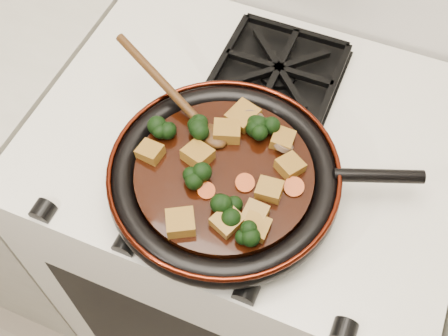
% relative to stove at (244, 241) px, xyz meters
% --- Properties ---
extents(stove, '(0.76, 0.60, 0.90)m').
position_rel_stove_xyz_m(stove, '(0.00, 0.00, 0.00)').
color(stove, silver).
rests_on(stove, ground).
extents(burner_grate_front, '(0.23, 0.23, 0.03)m').
position_rel_stove_xyz_m(burner_grate_front, '(0.00, -0.14, 0.46)').
color(burner_grate_front, black).
rests_on(burner_grate_front, stove).
extents(burner_grate_back, '(0.23, 0.23, 0.03)m').
position_rel_stove_xyz_m(burner_grate_back, '(0.00, 0.14, 0.46)').
color(burner_grate_back, black).
rests_on(burner_grate_back, stove).
extents(skillet, '(0.48, 0.37, 0.05)m').
position_rel_stove_xyz_m(skillet, '(0.00, -0.13, 0.49)').
color(skillet, black).
rests_on(skillet, burner_grate_front).
extents(braising_sauce, '(0.28, 0.28, 0.02)m').
position_rel_stove_xyz_m(braising_sauce, '(0.00, -0.13, 0.50)').
color(braising_sauce, black).
rests_on(braising_sauce, skillet).
extents(tofu_cube_0, '(0.05, 0.05, 0.03)m').
position_rel_stove_xyz_m(tofu_cube_0, '(-0.02, -0.06, 0.52)').
color(tofu_cube_0, olive).
rests_on(tofu_cube_0, braising_sauce).
extents(tofu_cube_1, '(0.04, 0.04, 0.02)m').
position_rel_stove_xyz_m(tofu_cube_1, '(0.07, -0.04, 0.52)').
color(tofu_cube_1, olive).
rests_on(tofu_cube_1, braising_sauce).
extents(tofu_cube_2, '(0.05, 0.05, 0.03)m').
position_rel_stove_xyz_m(tofu_cube_2, '(0.04, -0.21, 0.52)').
color(tofu_cube_2, olive).
rests_on(tofu_cube_2, braising_sauce).
extents(tofu_cube_3, '(0.05, 0.05, 0.03)m').
position_rel_stove_xyz_m(tofu_cube_3, '(-0.05, -0.12, 0.52)').
color(tofu_cube_3, olive).
rests_on(tofu_cube_3, braising_sauce).
extents(tofu_cube_4, '(0.06, 0.06, 0.03)m').
position_rel_stove_xyz_m(tofu_cube_4, '(-0.01, -0.02, 0.52)').
color(tofu_cube_4, olive).
rests_on(tofu_cube_4, braising_sauce).
extents(tofu_cube_5, '(0.04, 0.04, 0.02)m').
position_rel_stove_xyz_m(tofu_cube_5, '(0.08, -0.14, 0.52)').
color(tofu_cube_5, olive).
rests_on(tofu_cube_5, braising_sauce).
extents(tofu_cube_6, '(0.05, 0.05, 0.03)m').
position_rel_stove_xyz_m(tofu_cube_6, '(0.10, -0.09, 0.52)').
color(tofu_cube_6, olive).
rests_on(tofu_cube_6, braising_sauce).
extents(tofu_cube_7, '(0.04, 0.04, 0.03)m').
position_rel_stove_xyz_m(tofu_cube_7, '(-0.12, -0.15, 0.52)').
color(tofu_cube_7, olive).
rests_on(tofu_cube_7, braising_sauce).
extents(tofu_cube_8, '(0.04, 0.04, 0.02)m').
position_rel_stove_xyz_m(tofu_cube_8, '(0.08, -0.19, 0.52)').
color(tofu_cube_8, olive).
rests_on(tofu_cube_8, braising_sauce).
extents(tofu_cube_9, '(0.04, 0.04, 0.03)m').
position_rel_stove_xyz_m(tofu_cube_9, '(0.08, -0.20, 0.52)').
color(tofu_cube_9, olive).
rests_on(tofu_cube_9, braising_sauce).
extents(tofu_cube_10, '(0.06, 0.06, 0.03)m').
position_rel_stove_xyz_m(tofu_cube_10, '(-0.02, -0.24, 0.52)').
color(tofu_cube_10, olive).
rests_on(tofu_cube_10, braising_sauce).
extents(broccoli_floret_0, '(0.08, 0.09, 0.07)m').
position_rel_stove_xyz_m(broccoli_floret_0, '(0.03, -0.19, 0.52)').
color(broccoli_floret_0, black).
rests_on(broccoli_floret_0, braising_sauce).
extents(broccoli_floret_1, '(0.08, 0.08, 0.07)m').
position_rel_stove_xyz_m(broccoli_floret_1, '(-0.03, -0.16, 0.52)').
color(broccoli_floret_1, black).
rests_on(broccoli_floret_1, braising_sauce).
extents(broccoli_floret_2, '(0.09, 0.09, 0.06)m').
position_rel_stove_xyz_m(broccoli_floret_2, '(-0.07, -0.08, 0.52)').
color(broccoli_floret_2, black).
rests_on(broccoli_floret_2, braising_sauce).
extents(broccoli_floret_3, '(0.08, 0.08, 0.05)m').
position_rel_stove_xyz_m(broccoli_floret_3, '(-0.12, -0.11, 0.52)').
color(broccoli_floret_3, black).
rests_on(broccoli_floret_3, braising_sauce).
extents(broccoli_floret_4, '(0.07, 0.07, 0.05)m').
position_rel_stove_xyz_m(broccoli_floret_4, '(0.07, -0.22, 0.52)').
color(broccoli_floret_4, black).
rests_on(broccoli_floret_4, braising_sauce).
extents(broccoli_floret_5, '(0.08, 0.07, 0.06)m').
position_rel_stove_xyz_m(broccoli_floret_5, '(0.03, -0.04, 0.52)').
color(broccoli_floret_5, black).
rests_on(broccoli_floret_5, braising_sauce).
extents(carrot_coin_0, '(0.03, 0.03, 0.02)m').
position_rel_stove_xyz_m(carrot_coin_0, '(0.11, -0.12, 0.51)').
color(carrot_coin_0, '#AF3304').
rests_on(carrot_coin_0, braising_sauce).
extents(carrot_coin_1, '(0.03, 0.03, 0.02)m').
position_rel_stove_xyz_m(carrot_coin_1, '(-0.01, -0.17, 0.51)').
color(carrot_coin_1, '#AF3304').
rests_on(carrot_coin_1, braising_sauce).
extents(carrot_coin_2, '(0.03, 0.03, 0.02)m').
position_rel_stove_xyz_m(carrot_coin_2, '(0.04, -0.14, 0.51)').
color(carrot_coin_2, '#AF3304').
rests_on(carrot_coin_2, braising_sauce).
extents(carrot_coin_3, '(0.03, 0.03, 0.01)m').
position_rel_stove_xyz_m(carrot_coin_3, '(-0.01, -0.01, 0.51)').
color(carrot_coin_3, '#AF3304').
rests_on(carrot_coin_3, braising_sauce).
extents(mushroom_slice_0, '(0.04, 0.04, 0.03)m').
position_rel_stove_xyz_m(mushroom_slice_0, '(0.00, -0.02, 0.52)').
color(mushroom_slice_0, brown).
rests_on(mushroom_slice_0, braising_sauce).
extents(mushroom_slice_1, '(0.04, 0.04, 0.02)m').
position_rel_stove_xyz_m(mushroom_slice_1, '(0.07, -0.05, 0.52)').
color(mushroom_slice_1, brown).
rests_on(mushroom_slice_1, braising_sauce).
extents(mushroom_slice_2, '(0.04, 0.04, 0.03)m').
position_rel_stove_xyz_m(mushroom_slice_2, '(0.01, -0.03, 0.52)').
color(mushroom_slice_2, brown).
rests_on(mushroom_slice_2, braising_sauce).
extents(wooden_spoon, '(0.15, 0.09, 0.24)m').
position_rel_stove_xyz_m(wooden_spoon, '(-0.10, -0.05, 0.53)').
color(wooden_spoon, '#3F240D').
rests_on(wooden_spoon, braising_sauce).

